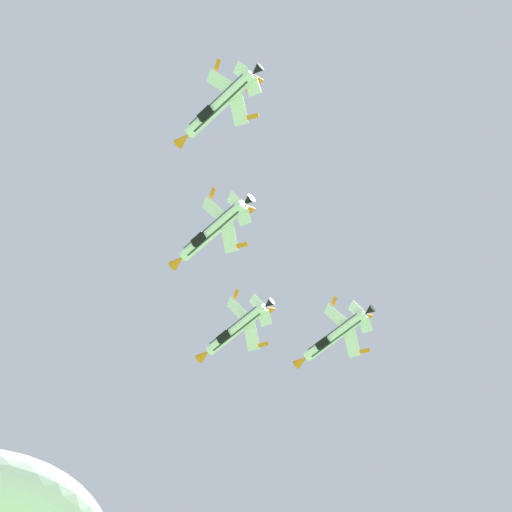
{
  "coord_description": "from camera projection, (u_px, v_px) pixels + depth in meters",
  "views": [
    {
      "loc": [
        1.69,
        -3.77,
        1.9
      ],
      "look_at": [
        -26.19,
        45.84,
        100.27
      ],
      "focal_mm": 54.34,
      "sensor_mm": 36.0,
      "label": 1
    }
  ],
  "objects": [
    {
      "name": "fighter_jet_lead",
      "position": [
        235.0,
        330.0,
        119.8
      ],
      "size": [
        15.77,
        7.29,
        7.75
      ],
      "rotation": [
        0.0,
        0.86,
        1.32
      ],
      "color": "white"
    },
    {
      "name": "fighter_jet_left_wing",
      "position": [
        212.0,
        232.0,
        109.1
      ],
      "size": [
        15.77,
        7.35,
        7.65
      ],
      "rotation": [
        0.0,
        0.85,
        1.32
      ],
      "color": "white"
    },
    {
      "name": "fighter_jet_right_wing",
      "position": [
        334.0,
        337.0,
        121.28
      ],
      "size": [
        15.77,
        7.33,
        7.67
      ],
      "rotation": [
        0.0,
        0.85,
        1.32
      ],
      "color": "white"
    },
    {
      "name": "fighter_jet_left_outer",
      "position": [
        219.0,
        106.0,
        104.41
      ],
      "size": [
        15.77,
        8.06,
        6.91
      ],
      "rotation": [
        0.0,
        0.74,
        1.32
      ],
      "color": "white"
    }
  ]
}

